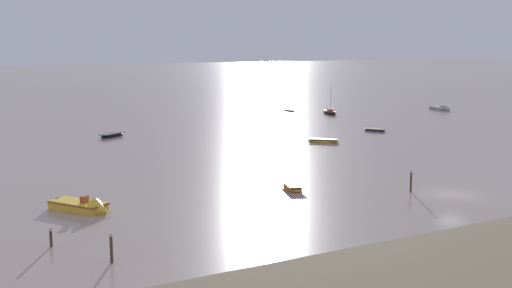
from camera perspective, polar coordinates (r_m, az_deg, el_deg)
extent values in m
plane|color=gray|center=(57.12, 17.31, -4.34)|extent=(800.00, 800.00, 0.00)
ellipsoid|color=black|center=(119.07, 6.65, 2.80)|extent=(3.09, 5.46, 0.90)
cube|color=brown|center=(119.04, 6.65, 2.97)|extent=(2.71, 4.66, 0.09)
cube|color=brown|center=(118.77, 6.69, 3.08)|extent=(1.22, 1.47, 0.32)
cylinder|color=#B7BABF|center=(118.36, 6.74, 4.18)|extent=(0.09, 0.09, 4.94)
cylinder|color=beige|center=(119.59, 6.55, 3.28)|extent=(1.02, 2.79, 0.18)
ellipsoid|color=navy|center=(96.00, 10.65, 1.21)|extent=(2.51, 3.51, 0.53)
cube|color=brown|center=(95.97, 10.65, 1.35)|extent=(2.37, 3.26, 0.07)
cube|color=brown|center=(95.98, 10.65, 1.30)|extent=(1.02, 0.65, 0.05)
ellipsoid|color=orange|center=(56.95, 3.28, -3.83)|extent=(2.68, 4.40, 0.66)
cube|color=#33383F|center=(56.89, 3.28, -3.56)|extent=(2.55, 4.07, 0.09)
cube|color=#33383F|center=(56.91, 3.28, -3.66)|extent=(1.30, 0.66, 0.07)
cube|color=gray|center=(130.88, 16.18, 3.06)|extent=(2.36, 4.46, 0.84)
cone|color=gray|center=(129.12, 16.78, 2.96)|extent=(1.85, 1.56, 1.68)
cube|color=silver|center=(130.81, 16.20, 3.20)|extent=(2.41, 4.56, 0.09)
cube|color=silver|center=(130.30, 16.37, 3.32)|extent=(0.61, 0.45, 0.46)
cube|color=black|center=(132.51, 15.64, 3.21)|extent=(0.37, 0.31, 0.59)
ellipsoid|color=black|center=(90.99, -12.85, 0.75)|extent=(4.45, 3.58, 0.68)
cube|color=#33383F|center=(90.95, -12.86, 0.93)|extent=(4.14, 3.37, 0.09)
cube|color=#33383F|center=(90.96, -12.85, 0.87)|extent=(0.95, 1.27, 0.07)
ellipsoid|color=gray|center=(123.66, 3.02, 3.04)|extent=(1.26, 3.13, 0.48)
cube|color=#33383F|center=(123.64, 3.02, 3.13)|extent=(1.22, 2.89, 0.06)
cube|color=#33383F|center=(123.65, 3.02, 3.10)|extent=(0.96, 0.26, 0.05)
ellipsoid|color=gold|center=(84.03, 6.09, 0.26)|extent=(3.87, 3.83, 0.64)
cube|color=black|center=(83.99, 6.09, 0.44)|extent=(3.62, 3.58, 0.09)
cube|color=black|center=(84.00, 6.09, 0.38)|extent=(1.06, 1.07, 0.06)
cube|color=gold|center=(51.32, -15.75, -5.49)|extent=(4.01, 4.88, 0.90)
cone|color=gold|center=(49.71, -13.78, -5.88)|extent=(2.28, 2.16, 1.80)
cube|color=brown|center=(51.21, -15.73, -5.13)|extent=(4.10, 4.99, 0.10)
cube|color=brown|center=(50.68, -15.22, -4.84)|extent=(0.72, 0.65, 0.50)
cube|color=black|center=(52.85, -17.49, -5.00)|extent=(0.45, 0.43, 0.64)
cylinder|color=#3E3323|center=(42.60, -18.00, -8.14)|extent=(0.18, 0.18, 1.28)
cylinder|color=silver|center=(42.44, -18.04, -7.39)|extent=(0.22, 0.22, 0.08)
cylinder|color=#403323|center=(38.60, -12.91, -9.32)|extent=(0.18, 0.18, 1.90)
cylinder|color=silver|center=(38.33, -12.96, -8.05)|extent=(0.22, 0.22, 0.08)
cylinder|color=#4F3323|center=(56.85, 13.80, -3.42)|extent=(0.18, 0.18, 2.02)
cylinder|color=silver|center=(56.66, 13.83, -2.48)|extent=(0.22, 0.22, 0.08)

